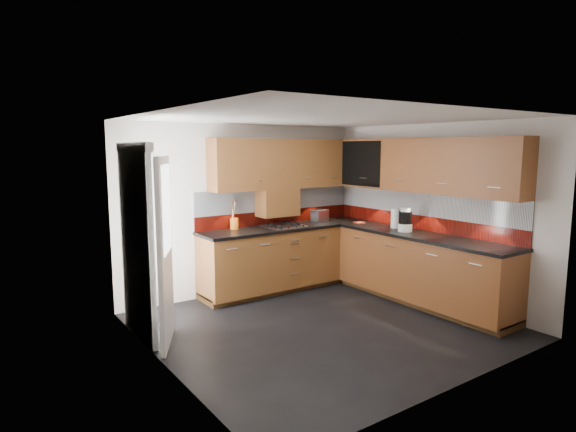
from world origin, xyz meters
TOP-DOWN VIEW (x-y plane):
  - room at (0.00, 0.00)m, footprint 4.00×3.80m
  - base_cabinets at (1.07, 0.72)m, footprint 2.70×3.20m
  - countertop at (1.05, 0.70)m, footprint 2.72×3.22m
  - backsplash at (1.28, 0.93)m, footprint 2.70×3.20m
  - upper_cabinets at (1.23, 0.78)m, footprint 2.50×3.20m
  - extractor_hood at (0.45, 1.64)m, footprint 0.60×0.33m
  - glass_cabinet at (1.71, 1.07)m, footprint 0.32×0.80m
  - back_door at (-1.78, 0.75)m, footprint 0.42×1.19m
  - gas_hob at (0.45, 1.47)m, footprint 0.55×0.49m
  - utensil_pot at (-0.24, 1.70)m, footprint 0.12×0.12m
  - toaster at (1.19, 1.56)m, footprint 0.29×0.21m
  - food_processor at (1.58, 0.19)m, footprint 0.19×0.19m
  - paper_towel at (1.69, 0.47)m, footprint 0.14×0.14m
  - orange_cloth at (1.58, 1.08)m, footprint 0.16×0.14m

SIDE VIEW (x-z plane):
  - base_cabinets at x=1.07m, z-range -0.04..0.91m
  - countertop at x=1.05m, z-range 0.90..0.94m
  - orange_cloth at x=1.58m, z-range 0.94..0.96m
  - gas_hob at x=0.45m, z-range 0.93..0.98m
  - toaster at x=1.19m, z-range 0.94..1.12m
  - back_door at x=-1.78m, z-range 0.01..2.05m
  - utensil_pot at x=-0.24m, z-range 0.82..1.25m
  - paper_towel at x=1.69m, z-range 0.94..1.22m
  - food_processor at x=1.58m, z-range 0.93..1.25m
  - backsplash at x=1.28m, z-range 0.94..1.48m
  - extractor_hood at x=0.45m, z-range 1.08..1.48m
  - room at x=0.00m, z-range 0.18..2.82m
  - upper_cabinets at x=1.23m, z-range 1.48..2.20m
  - glass_cabinet at x=1.71m, z-range 1.54..2.20m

